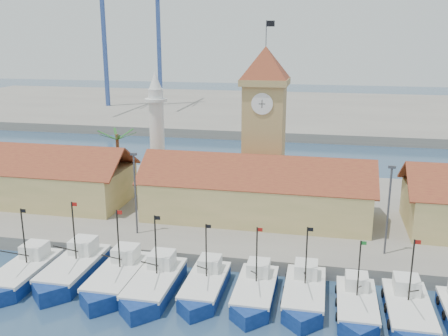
% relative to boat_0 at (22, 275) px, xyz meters
% --- Properties ---
extents(ground, '(400.00, 400.00, 0.00)m').
position_rel_boat_0_xyz_m(ground, '(19.53, -1.84, -0.77)').
color(ground, navy).
rests_on(ground, ground).
extents(quay, '(140.00, 32.00, 1.50)m').
position_rel_boat_0_xyz_m(quay, '(19.53, 22.16, -0.02)').
color(quay, gray).
rests_on(quay, ground).
extents(terminal, '(240.00, 80.00, 2.00)m').
position_rel_boat_0_xyz_m(terminal, '(19.53, 108.16, 0.23)').
color(terminal, gray).
rests_on(terminal, ground).
extents(boat_0, '(3.59, 9.83, 7.44)m').
position_rel_boat_0_xyz_m(boat_0, '(0.00, 0.00, 0.00)').
color(boat_0, navy).
rests_on(boat_0, ground).
extents(boat_1, '(3.80, 10.42, 7.88)m').
position_rel_boat_0_xyz_m(boat_1, '(4.30, 1.53, 0.05)').
color(boat_1, navy).
rests_on(boat_1, ground).
extents(boat_2, '(3.69, 10.12, 7.66)m').
position_rel_boat_0_xyz_m(boat_2, '(9.07, 0.89, 0.02)').
color(boat_2, navy).
rests_on(boat_2, ground).
extents(boat_3, '(3.67, 10.05, 7.61)m').
position_rel_boat_0_xyz_m(boat_3, '(12.85, 0.38, 0.02)').
color(boat_3, navy).
rests_on(boat_3, ground).
extents(boat_4, '(3.30, 9.03, 6.83)m').
position_rel_boat_0_xyz_m(boat_4, '(17.32, 1.18, -0.06)').
color(boat_4, navy).
rests_on(boat_4, ground).
extents(boat_5, '(3.34, 9.16, 6.93)m').
position_rel_boat_0_xyz_m(boat_5, '(21.86, 1.10, -0.05)').
color(boat_5, navy).
rests_on(boat_5, ground).
extents(boat_6, '(3.45, 9.46, 7.16)m').
position_rel_boat_0_xyz_m(boat_6, '(26.12, 1.48, -0.03)').
color(boat_6, navy).
rests_on(boat_6, ground).
extents(boat_7, '(3.24, 8.87, 6.71)m').
position_rel_boat_0_xyz_m(boat_7, '(30.47, 0.49, -0.07)').
color(boat_7, navy).
rests_on(boat_7, ground).
extents(boat_8, '(3.51, 9.61, 7.27)m').
position_rel_boat_0_xyz_m(boat_8, '(34.54, 0.26, -0.02)').
color(boat_8, navy).
rests_on(boat_8, ground).
extents(hall_left, '(31.20, 10.13, 7.61)m').
position_rel_boat_0_xyz_m(hall_left, '(-12.47, 18.16, 3.22)').
color(hall_left, tan).
rests_on(hall_left, quay).
extents(hall_center, '(27.04, 10.13, 7.61)m').
position_rel_boat_0_xyz_m(hall_center, '(19.53, 18.16, 3.22)').
color(hall_center, tan).
rests_on(hall_center, quay).
extents(clock_tower, '(5.80, 5.80, 22.70)m').
position_rel_boat_0_xyz_m(clock_tower, '(19.53, 24.15, 11.19)').
color(clock_tower, tan).
rests_on(clock_tower, quay).
extents(minaret, '(3.00, 3.00, 16.30)m').
position_rel_boat_0_xyz_m(minaret, '(4.53, 26.16, 8.96)').
color(minaret, silver).
rests_on(minaret, quay).
extents(palm_tree, '(5.60, 5.03, 8.39)m').
position_rel_boat_0_xyz_m(palm_tree, '(-0.47, 24.16, 5.48)').
color(palm_tree, brown).
rests_on(palm_tree, quay).
extents(lamp_posts, '(80.70, 0.25, 9.03)m').
position_rel_boat_0_xyz_m(lamp_posts, '(20.03, 10.16, 5.71)').
color(lamp_posts, '#3F3F44').
rests_on(lamp_posts, quay).
extents(crane_blue_far, '(1.00, 36.93, 43.41)m').
position_rel_boat_0_xyz_m(crane_blue_far, '(-36.69, 98.15, 25.67)').
color(crane_blue_far, '#2E488E').
rests_on(crane_blue_far, terminal).
extents(crane_blue_near, '(1.00, 30.21, 39.67)m').
position_rel_boat_0_xyz_m(crane_blue_near, '(-22.29, 105.04, 23.06)').
color(crane_blue_near, '#2E488E').
rests_on(crane_blue_near, terminal).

